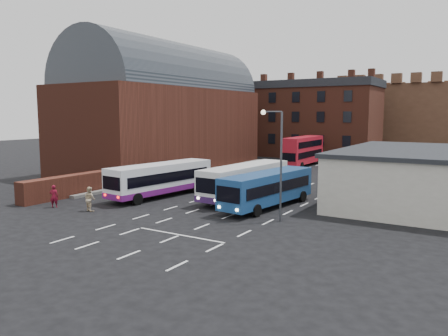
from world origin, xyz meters
The scene contains 13 objects.
ground centered at (0.00, 0.00, 0.00)m, with size 180.00×180.00×0.00m, color black.
railway_station centered at (-15.50, 21.00, 7.64)m, with size 12.00×28.00×16.00m.
forecourt_wall centered at (-10.20, 2.00, 0.90)m, with size 1.20×10.00×1.80m, color #602B1E.
cream_building centered at (15.00, 14.00, 2.16)m, with size 10.40×16.40×4.25m.
brick_terrace centered at (-6.00, 46.00, 5.50)m, with size 22.00×10.00×11.00m, color brown.
castle_keep centered at (6.00, 66.00, 6.00)m, with size 22.00×22.00×12.00m, color brown.
bus_white_outbound centered at (-3.59, 5.69, 1.64)m, with size 3.52×10.41×2.78m.
bus_white_inbound centered at (2.98, 8.48, 1.65)m, with size 3.15×10.39×2.80m.
bus_blue centered at (6.00, 6.45, 1.55)m, with size 3.34×9.84×2.63m.
bus_red_double centered at (-1.41, 32.47, 2.08)m, with size 2.48×9.77×3.91m.
street_lamp centered at (8.35, 2.92, 4.35)m, with size 1.46×0.36×7.20m.
pedestrian_red centered at (-7.58, -1.91, 0.85)m, with size 0.62×0.41×1.70m, color maroon.
pedestrian_beige centered at (-4.36, -1.36, 0.89)m, with size 0.86×0.67×1.77m, color #C8B08B.
Camera 1 is at (19.94, -22.58, 6.94)m, focal length 35.00 mm.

